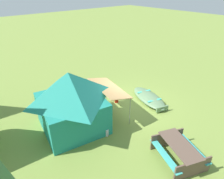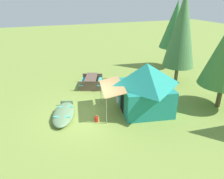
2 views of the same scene
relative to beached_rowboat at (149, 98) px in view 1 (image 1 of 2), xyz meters
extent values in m
plane|color=olive|center=(0.38, 1.29, -0.19)|extent=(80.00, 80.00, 0.00)
ellipsoid|color=#5F7F57|center=(0.01, 0.00, -0.01)|extent=(3.04, 1.93, 0.37)
ellipsoid|color=#212C1E|center=(0.01, 0.00, 0.02)|extent=(2.78, 1.73, 0.13)
cube|color=teal|center=(0.55, -0.17, 0.14)|extent=(0.39, 0.88, 0.04)
cube|color=teal|center=(-0.53, 0.16, 0.14)|extent=(0.39, 0.88, 0.04)
cube|color=#5F7F57|center=(-1.23, 0.38, 0.01)|extent=(0.29, 0.73, 0.28)
cube|color=#1E8476|center=(0.80, 4.63, 0.59)|extent=(3.29, 3.18, 1.57)
pyramid|color=#1E8476|center=(0.80, 4.63, 2.02)|extent=(3.55, 3.43, 1.28)
cube|color=black|center=(0.55, 3.29, 0.47)|extent=(0.75, 0.17, 1.25)
cube|color=tan|center=(0.44, 2.72, 1.43)|extent=(2.72, 1.62, 0.26)
cylinder|color=gray|center=(1.52, 2.01, 0.55)|extent=(0.04, 0.04, 1.49)
cylinder|color=gray|center=(-0.82, 2.45, 0.55)|extent=(0.04, 0.04, 1.49)
cube|color=brown|center=(-3.65, 2.60, 0.56)|extent=(2.01, 1.43, 0.04)
cube|color=#3FB3AA|center=(-3.88, 2.02, 0.25)|extent=(1.81, 0.92, 0.04)
cube|color=#3FB3AA|center=(-3.42, 3.18, 0.25)|extent=(1.81, 0.92, 0.04)
cube|color=brown|center=(-4.42, 2.90, 0.17)|extent=(0.61, 1.43, 0.73)
cube|color=brown|center=(-2.89, 2.30, 0.17)|extent=(0.61, 1.43, 0.73)
cube|color=silver|center=(-0.60, 3.70, -0.02)|extent=(0.51, 0.61, 0.35)
cylinder|color=red|center=(1.12, 1.57, -0.05)|extent=(0.25, 0.25, 0.29)
camera|label=1|loc=(-6.30, 8.28, 6.01)|focal=32.28mm
camera|label=2|loc=(10.92, -1.14, 6.13)|focal=35.08mm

